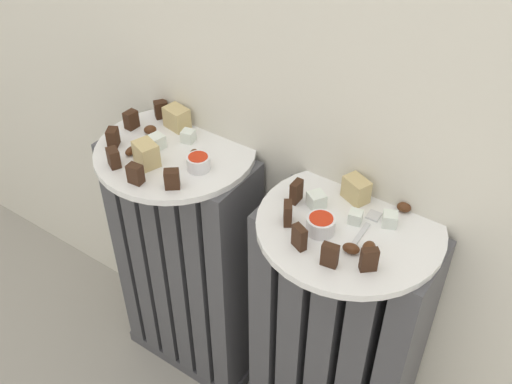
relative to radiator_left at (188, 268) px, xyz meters
name	(u,v)px	position (x,y,z in m)	size (l,w,h in m)	color
radiator_left	(188,268)	(0.00, 0.00, 0.00)	(0.31, 0.13, 0.59)	#47474C
radiator_right	(334,346)	(0.35, 0.00, 0.00)	(0.31, 0.13, 0.59)	#47474C
plate_left	(176,151)	(0.00, 0.00, 0.31)	(0.29, 0.29, 0.01)	white
plate_right	(350,226)	(0.35, 0.00, 0.31)	(0.29, 0.29, 0.01)	white
dark_cake_slice_left_0	(161,109)	(-0.09, 0.07, 0.33)	(0.02, 0.02, 0.03)	#382114
dark_cake_slice_left_1	(131,120)	(-0.11, 0.01, 0.33)	(0.02, 0.02, 0.03)	#382114
dark_cake_slice_left_2	(113,137)	(-0.10, -0.06, 0.33)	(0.02, 0.02, 0.03)	#382114
dark_cake_slice_left_3	(114,158)	(-0.05, -0.10, 0.33)	(0.02, 0.02, 0.03)	#382114
dark_cake_slice_left_4	(135,174)	(0.01, -0.11, 0.33)	(0.02, 0.02, 0.03)	#382114
dark_cake_slice_left_5	(172,179)	(0.07, -0.09, 0.33)	(0.02, 0.02, 0.03)	#382114
marble_cake_slice_left_0	(146,154)	(-0.01, -0.06, 0.33)	(0.04, 0.03, 0.04)	tan
marble_cake_slice_left_1	(177,118)	(-0.04, 0.06, 0.33)	(0.04, 0.03, 0.04)	tan
turkish_delight_left_0	(188,136)	(0.01, 0.03, 0.32)	(0.02, 0.02, 0.02)	white
turkish_delight_left_1	(157,141)	(-0.03, -0.02, 0.33)	(0.03, 0.03, 0.03)	white
medjool_date_left_0	(194,154)	(0.05, 0.00, 0.32)	(0.02, 0.01, 0.02)	#4C2814
medjool_date_left_1	(217,128)	(0.03, 0.09, 0.32)	(0.02, 0.02, 0.02)	#4C2814
medjool_date_left_2	(150,130)	(-0.07, 0.01, 0.32)	(0.02, 0.02, 0.02)	#4C2814
medjool_date_left_3	(132,151)	(-0.05, -0.06, 0.32)	(0.03, 0.02, 0.01)	#4C2814
jam_bowl_left	(198,162)	(0.07, -0.02, 0.33)	(0.04, 0.04, 0.03)	white
dark_cake_slice_right_0	(296,192)	(0.26, 0.00, 0.33)	(0.02, 0.01, 0.04)	#382114
dark_cake_slice_right_1	(288,213)	(0.27, -0.05, 0.33)	(0.02, 0.01, 0.04)	#382114
dark_cake_slice_right_2	(299,237)	(0.31, -0.09, 0.33)	(0.02, 0.01, 0.04)	#382114
dark_cake_slice_right_3	(330,255)	(0.37, -0.10, 0.33)	(0.02, 0.01, 0.04)	#382114
dark_cake_slice_right_4	(369,260)	(0.42, -0.07, 0.33)	(0.02, 0.01, 0.04)	#382114
marble_cake_slice_right_0	(356,190)	(0.33, 0.06, 0.33)	(0.04, 0.03, 0.04)	tan
turkish_delight_right_0	(390,219)	(0.40, 0.03, 0.32)	(0.02, 0.02, 0.02)	white
turkish_delight_right_1	(355,217)	(0.36, 0.01, 0.32)	(0.02, 0.02, 0.02)	white
turkish_delight_right_2	(316,200)	(0.29, 0.00, 0.33)	(0.03, 0.03, 0.03)	white
medjool_date_right_0	(369,248)	(0.40, -0.04, 0.32)	(0.02, 0.02, 0.02)	#4C2814
medjool_date_right_1	(404,207)	(0.41, 0.07, 0.32)	(0.02, 0.02, 0.02)	#4C2814
medjool_date_right_2	(351,249)	(0.38, -0.06, 0.32)	(0.03, 0.02, 0.02)	#4C2814
jam_bowl_right	(321,224)	(0.32, -0.04, 0.33)	(0.04, 0.04, 0.03)	white
fork	(365,228)	(0.38, 0.00, 0.31)	(0.02, 0.11, 0.00)	silver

